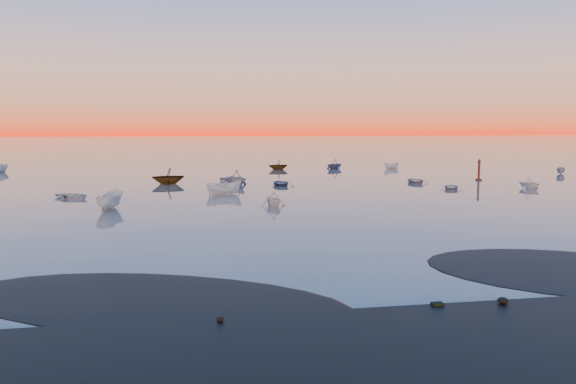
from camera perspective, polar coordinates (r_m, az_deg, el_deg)
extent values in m
plane|color=#71645E|center=(124.50, -5.54, 3.29)|extent=(600.00, 600.00, 0.00)
imported|color=silver|center=(61.48, -21.04, -0.57)|extent=(3.21, 3.94, 0.92)
imported|color=silver|center=(61.25, -6.50, -0.19)|extent=(2.22, 4.13, 1.36)
cylinder|color=#3F120D|center=(80.59, 18.79, 1.17)|extent=(0.86, 0.86, 0.29)
cylinder|color=#3F120D|center=(80.49, 18.82, 2.02)|extent=(0.31, 0.31, 2.49)
cone|color=#3F120D|center=(80.39, 18.86, 3.07)|extent=(0.57, 0.57, 0.48)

